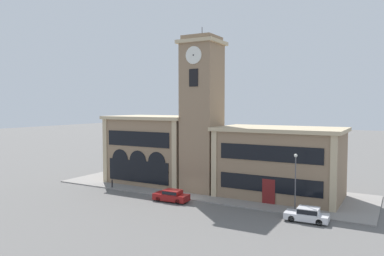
{
  "coord_description": "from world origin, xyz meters",
  "views": [
    {
      "loc": [
        22.96,
        -38.49,
        11.41
      ],
      "look_at": [
        -0.25,
        2.8,
        8.56
      ],
      "focal_mm": 35.0,
      "sensor_mm": 36.0,
      "label": 1
    }
  ],
  "objects_px": {
    "bollard": "(112,184)",
    "street_lamp": "(295,175)",
    "fire_hydrant": "(180,194)",
    "parked_car_near": "(172,195)",
    "parked_car_mid": "(307,214)"
  },
  "relations": [
    {
      "from": "parked_car_near",
      "to": "bollard",
      "type": "xyz_separation_m",
      "value": [
        -10.95,
        1.94,
        -0.06
      ]
    },
    {
      "from": "parked_car_mid",
      "to": "bollard",
      "type": "relative_size",
      "value": 4.01
    },
    {
      "from": "parked_car_mid",
      "to": "fire_hydrant",
      "type": "height_order",
      "value": "parked_car_mid"
    },
    {
      "from": "fire_hydrant",
      "to": "parked_car_near",
      "type": "bearing_deg",
      "value": -93.69
    },
    {
      "from": "fire_hydrant",
      "to": "street_lamp",
      "type": "bearing_deg",
      "value": 0.49
    },
    {
      "from": "parked_car_near",
      "to": "street_lamp",
      "type": "bearing_deg",
      "value": -175.06
    },
    {
      "from": "street_lamp",
      "to": "bollard",
      "type": "bearing_deg",
      "value": 179.72
    },
    {
      "from": "parked_car_mid",
      "to": "bollard",
      "type": "xyz_separation_m",
      "value": [
        -26.73,
        1.94,
        -0.07
      ]
    },
    {
      "from": "parked_car_near",
      "to": "bollard",
      "type": "bearing_deg",
      "value": -12.46
    },
    {
      "from": "bollard",
      "to": "street_lamp",
      "type": "bearing_deg",
      "value": -0.28
    },
    {
      "from": "bollard",
      "to": "fire_hydrant",
      "type": "relative_size",
      "value": 1.22
    },
    {
      "from": "parked_car_mid",
      "to": "bollard",
      "type": "bearing_deg",
      "value": -6.56
    },
    {
      "from": "street_lamp",
      "to": "bollard",
      "type": "relative_size",
      "value": 5.88
    },
    {
      "from": "street_lamp",
      "to": "parked_car_near",
      "type": "bearing_deg",
      "value": -172.66
    },
    {
      "from": "parked_car_near",
      "to": "bollard",
      "type": "height_order",
      "value": "parked_car_near"
    }
  ]
}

